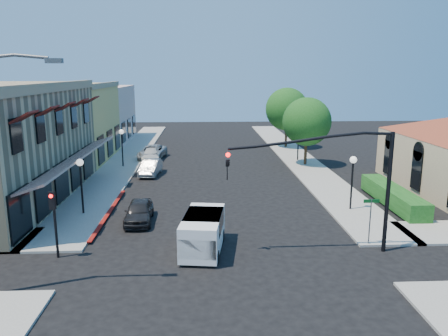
{
  "coord_description": "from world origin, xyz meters",
  "views": [
    {
      "loc": [
        -0.94,
        -18.5,
        8.75
      ],
      "look_at": [
        0.4,
        9.39,
        2.6
      ],
      "focal_mm": 35.0,
      "sensor_mm": 36.0,
      "label": 1
    }
  ],
  "objects_px": {
    "signal_mast_arm": "(346,172)",
    "lamppost_left_far": "(122,138)",
    "parked_car_c": "(151,155)",
    "lamppost_right_near": "(353,169)",
    "parked_car_d": "(152,152)",
    "secondary_signal": "(54,212)",
    "lamppost_right_far": "(298,134)",
    "street_tree_a": "(307,122)",
    "lamppost_left_near": "(81,172)",
    "street_name_sign": "(370,214)",
    "street_tree_b": "(287,109)",
    "white_van": "(203,231)",
    "parked_car_a": "(139,211)",
    "parked_car_b": "(151,167)"
  },
  "relations": [
    {
      "from": "parked_car_a",
      "to": "lamppost_right_far",
      "type": "bearing_deg",
      "value": 51.0
    },
    {
      "from": "street_tree_a",
      "to": "signal_mast_arm",
      "type": "relative_size",
      "value": 0.81
    },
    {
      "from": "signal_mast_arm",
      "to": "lamppost_left_far",
      "type": "relative_size",
      "value": 2.24
    },
    {
      "from": "parked_car_c",
      "to": "parked_car_d",
      "type": "relative_size",
      "value": 0.84
    },
    {
      "from": "parked_car_d",
      "to": "lamppost_left_far",
      "type": "bearing_deg",
      "value": -112.57
    },
    {
      "from": "lamppost_left_far",
      "to": "lamppost_right_near",
      "type": "bearing_deg",
      "value": -39.47
    },
    {
      "from": "street_tree_a",
      "to": "lamppost_right_near",
      "type": "xyz_separation_m",
      "value": [
        -0.3,
        -14.0,
        -1.46
      ]
    },
    {
      "from": "signal_mast_arm",
      "to": "lamppost_right_near",
      "type": "height_order",
      "value": "signal_mast_arm"
    },
    {
      "from": "street_name_sign",
      "to": "lamppost_left_near",
      "type": "relative_size",
      "value": 0.7
    },
    {
      "from": "parked_car_c",
      "to": "parked_car_d",
      "type": "bearing_deg",
      "value": 87.61
    },
    {
      "from": "white_van",
      "to": "parked_car_d",
      "type": "xyz_separation_m",
      "value": [
        -5.19,
        24.04,
        -0.38
      ]
    },
    {
      "from": "parked_car_a",
      "to": "signal_mast_arm",
      "type": "bearing_deg",
      "value": -26.83
    },
    {
      "from": "parked_car_b",
      "to": "parked_car_c",
      "type": "distance_m",
      "value": 6.32
    },
    {
      "from": "signal_mast_arm",
      "to": "parked_car_a",
      "type": "relative_size",
      "value": 2.08
    },
    {
      "from": "street_tree_b",
      "to": "parked_car_b",
      "type": "xyz_separation_m",
      "value": [
        -14.32,
        -13.29,
        -3.88
      ]
    },
    {
      "from": "street_tree_b",
      "to": "parked_car_d",
      "type": "height_order",
      "value": "street_tree_b"
    },
    {
      "from": "street_tree_b",
      "to": "street_name_sign",
      "type": "height_order",
      "value": "street_tree_b"
    },
    {
      "from": "secondary_signal",
      "to": "lamppost_right_far",
      "type": "bearing_deg",
      "value": 53.86
    },
    {
      "from": "street_name_sign",
      "to": "lamppost_right_near",
      "type": "distance_m",
      "value": 5.98
    },
    {
      "from": "lamppost_left_far",
      "to": "parked_car_c",
      "type": "distance_m",
      "value": 4.34
    },
    {
      "from": "street_tree_a",
      "to": "lamppost_right_far",
      "type": "bearing_deg",
      "value": 98.53
    },
    {
      "from": "secondary_signal",
      "to": "street_name_sign",
      "type": "relative_size",
      "value": 1.33
    },
    {
      "from": "street_name_sign",
      "to": "lamppost_right_far",
      "type": "height_order",
      "value": "lamppost_right_far"
    },
    {
      "from": "street_tree_b",
      "to": "signal_mast_arm",
      "type": "xyz_separation_m",
      "value": [
        -2.94,
        -30.5,
        -0.46
      ]
    },
    {
      "from": "lamppost_right_near",
      "to": "parked_car_a",
      "type": "xyz_separation_m",
      "value": [
        -13.3,
        -1.53,
        -2.08
      ]
    },
    {
      "from": "street_tree_b",
      "to": "lamppost_left_far",
      "type": "relative_size",
      "value": 1.97
    },
    {
      "from": "secondary_signal",
      "to": "lamppost_right_near",
      "type": "distance_m",
      "value": 17.77
    },
    {
      "from": "street_tree_a",
      "to": "lamppost_left_near",
      "type": "distance_m",
      "value": 22.3
    },
    {
      "from": "street_tree_b",
      "to": "lamppost_left_near",
      "type": "xyz_separation_m",
      "value": [
        -17.3,
        -24.0,
        -1.81
      ]
    },
    {
      "from": "signal_mast_arm",
      "to": "parked_car_d",
      "type": "bearing_deg",
      "value": 116.2
    },
    {
      "from": "lamppost_right_near",
      "to": "parked_car_d",
      "type": "height_order",
      "value": "lamppost_right_near"
    },
    {
      "from": "street_tree_a",
      "to": "lamppost_left_near",
      "type": "relative_size",
      "value": 1.82
    },
    {
      "from": "lamppost_left_near",
      "to": "white_van",
      "type": "distance_m",
      "value": 9.77
    },
    {
      "from": "lamppost_right_near",
      "to": "street_tree_a",
      "type": "bearing_deg",
      "value": 88.77
    },
    {
      "from": "street_tree_a",
      "to": "white_van",
      "type": "relative_size",
      "value": 1.48
    },
    {
      "from": "street_tree_b",
      "to": "secondary_signal",
      "type": "relative_size",
      "value": 2.11
    },
    {
      "from": "street_tree_a",
      "to": "parked_car_d",
      "type": "bearing_deg",
      "value": 165.07
    },
    {
      "from": "parked_car_d",
      "to": "street_name_sign",
      "type": "bearing_deg",
      "value": -52.74
    },
    {
      "from": "street_tree_a",
      "to": "street_name_sign",
      "type": "height_order",
      "value": "street_tree_a"
    },
    {
      "from": "white_van",
      "to": "lamppost_left_near",
      "type": "bearing_deg",
      "value": 141.11
    },
    {
      "from": "lamppost_left_near",
      "to": "parked_car_a",
      "type": "xyz_separation_m",
      "value": [
        3.7,
        -1.53,
        -2.08
      ]
    },
    {
      "from": "lamppost_right_near",
      "to": "lamppost_right_far",
      "type": "relative_size",
      "value": 1.0
    },
    {
      "from": "lamppost_left_far",
      "to": "parked_car_a",
      "type": "xyz_separation_m",
      "value": [
        3.7,
        -15.53,
        -2.08
      ]
    },
    {
      "from": "lamppost_left_far",
      "to": "parked_car_d",
      "type": "bearing_deg",
      "value": 60.1
    },
    {
      "from": "parked_car_c",
      "to": "parked_car_d",
      "type": "distance_m",
      "value": 1.0
    },
    {
      "from": "secondary_signal",
      "to": "street_name_sign",
      "type": "distance_m",
      "value": 15.53
    },
    {
      "from": "lamppost_left_near",
      "to": "parked_car_a",
      "type": "distance_m",
      "value": 4.51
    },
    {
      "from": "lamppost_right_near",
      "to": "lamppost_right_far",
      "type": "xyz_separation_m",
      "value": [
        0.0,
        16.0,
        0.0
      ]
    },
    {
      "from": "signal_mast_arm",
      "to": "lamppost_left_near",
      "type": "bearing_deg",
      "value": 155.63
    },
    {
      "from": "street_tree_a",
      "to": "lamppost_right_near",
      "type": "distance_m",
      "value": 14.08
    }
  ]
}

